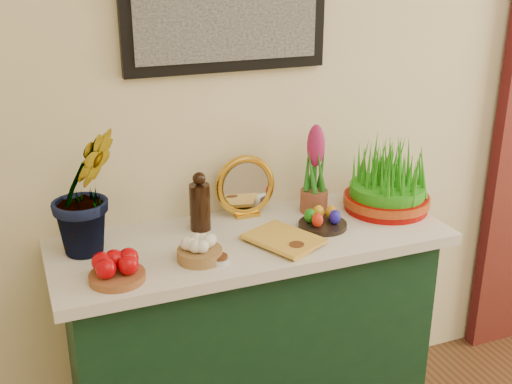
% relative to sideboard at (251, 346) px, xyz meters
% --- Properties ---
extents(sideboard, '(1.30, 0.45, 0.85)m').
position_rel_sideboard_xyz_m(sideboard, '(0.00, 0.00, 0.00)').
color(sideboard, '#13341C').
rests_on(sideboard, ground).
extents(tablecloth, '(1.40, 0.55, 0.04)m').
position_rel_sideboard_xyz_m(tablecloth, '(0.00, 0.00, 0.45)').
color(tablecloth, white).
rests_on(tablecloth, sideboard).
extents(hyacinth_green, '(0.34, 0.31, 0.56)m').
position_rel_sideboard_xyz_m(hyacinth_green, '(-0.54, 0.08, 0.75)').
color(hyacinth_green, '#267C21').
rests_on(hyacinth_green, tablecloth).
extents(apple_bowl, '(0.18, 0.18, 0.09)m').
position_rel_sideboard_xyz_m(apple_bowl, '(-0.50, -0.16, 0.50)').
color(apple_bowl, brown).
rests_on(apple_bowl, tablecloth).
extents(garlic_basket, '(0.18, 0.18, 0.08)m').
position_rel_sideboard_xyz_m(garlic_basket, '(-0.22, -0.12, 0.50)').
color(garlic_basket, olive).
rests_on(garlic_basket, tablecloth).
extents(vinegar_cruet, '(0.07, 0.07, 0.22)m').
position_rel_sideboard_xyz_m(vinegar_cruet, '(-0.15, 0.11, 0.56)').
color(vinegar_cruet, black).
rests_on(vinegar_cruet, tablecloth).
extents(mirror, '(0.24, 0.07, 0.24)m').
position_rel_sideboard_xyz_m(mirror, '(0.05, 0.18, 0.58)').
color(mirror, gold).
rests_on(mirror, tablecloth).
extents(book, '(0.25, 0.29, 0.03)m').
position_rel_sideboard_xyz_m(book, '(-0.00, -0.15, 0.48)').
color(book, gold).
rests_on(book, tablecloth).
extents(spice_dish_left, '(0.06, 0.06, 0.03)m').
position_rel_sideboard_xyz_m(spice_dish_left, '(-0.17, -0.16, 0.48)').
color(spice_dish_left, silver).
rests_on(spice_dish_left, tablecloth).
extents(spice_dish_right, '(0.06, 0.06, 0.03)m').
position_rel_sideboard_xyz_m(spice_dish_right, '(0.10, -0.18, 0.48)').
color(spice_dish_right, silver).
rests_on(spice_dish_right, tablecloth).
extents(egg_plate, '(0.21, 0.21, 0.07)m').
position_rel_sideboard_xyz_m(egg_plate, '(0.27, -0.03, 0.49)').
color(egg_plate, black).
rests_on(egg_plate, tablecloth).
extents(hyacinth_pink, '(0.11, 0.11, 0.34)m').
position_rel_sideboard_xyz_m(hyacinth_pink, '(0.30, 0.11, 0.62)').
color(hyacinth_pink, brown).
rests_on(hyacinth_pink, tablecloth).
extents(wheatgrass_sabzeh, '(0.33, 0.33, 0.27)m').
position_rel_sideboard_xyz_m(wheatgrass_sabzeh, '(0.57, 0.03, 0.58)').
color(wheatgrass_sabzeh, '#9C0703').
rests_on(wheatgrass_sabzeh, tablecloth).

